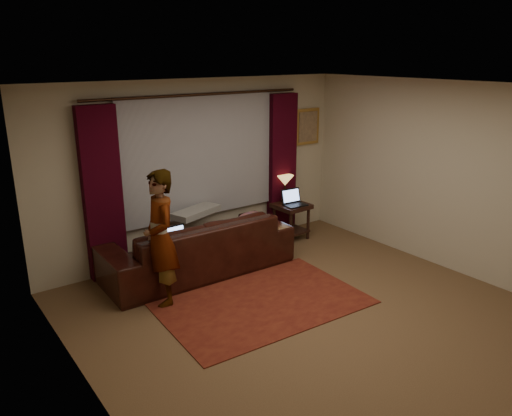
{
  "coord_description": "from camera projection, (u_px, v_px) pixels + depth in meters",
  "views": [
    {
      "loc": [
        -3.57,
        -3.81,
        2.94
      ],
      "look_at": [
        0.1,
        1.2,
        1.0
      ],
      "focal_mm": 35.0,
      "sensor_mm": 36.0,
      "label": 1
    }
  ],
  "objects": [
    {
      "name": "sheer_curtain",
      "position": [
        200.0,
        156.0,
        7.26
      ],
      "size": [
        2.5,
        0.05,
        1.8
      ],
      "primitive_type": "cube",
      "color": "#92939A",
      "rests_on": "wall_back"
    },
    {
      "name": "drape_left",
      "position": [
        103.0,
        194.0,
        6.47
      ],
      "size": [
        0.5,
        0.14,
        2.3
      ],
      "primitive_type": "cube",
      "color": "black",
      "rests_on": "floor"
    },
    {
      "name": "floor",
      "position": [
        310.0,
        316.0,
        5.83
      ],
      "size": [
        5.0,
        5.0,
        0.01
      ],
      "primitive_type": "cube",
      "color": "brown",
      "rests_on": "ground"
    },
    {
      "name": "picture_frame",
      "position": [
        307.0,
        126.0,
        8.39
      ],
      "size": [
        0.5,
        0.04,
        0.6
      ],
      "primitive_type": "cube",
      "color": "#C49344",
      "rests_on": "wall_back"
    },
    {
      "name": "curtain_rod",
      "position": [
        200.0,
        95.0,
        6.96
      ],
      "size": [
        0.04,
        0.04,
        3.4
      ],
      "primitive_type": "cylinder",
      "color": "black",
      "rests_on": "wall_back"
    },
    {
      "name": "wall_left",
      "position": [
        85.0,
        265.0,
        4.03
      ],
      "size": [
        0.02,
        5.0,
        2.6
      ],
      "primitive_type": "cube",
      "color": "#C2B79B",
      "rests_on": "ground"
    },
    {
      "name": "clothing_pile",
      "position": [
        253.0,
        220.0,
        7.19
      ],
      "size": [
        0.54,
        0.44,
        0.2
      ],
      "primitive_type": "ellipsoid",
      "rotation": [
        0.0,
        0.0,
        0.16
      ],
      "color": "brown",
      "rests_on": "sofa"
    },
    {
      "name": "sofa",
      "position": [
        197.0,
        236.0,
        6.86
      ],
      "size": [
        2.66,
        1.19,
        1.06
      ],
      "primitive_type": "imported",
      "rotation": [
        0.0,
        0.0,
        3.12
      ],
      "color": "black",
      "rests_on": "floor"
    },
    {
      "name": "drape_right",
      "position": [
        282.0,
        165.0,
        8.16
      ],
      "size": [
        0.5,
        0.14,
        2.3
      ],
      "primitive_type": "cube",
      "color": "black",
      "rests_on": "floor"
    },
    {
      "name": "tiffany_lamp",
      "position": [
        285.0,
        189.0,
        8.15
      ],
      "size": [
        0.3,
        0.3,
        0.44
      ],
      "primitive_type": null,
      "rotation": [
        0.0,
        0.0,
        0.07
      ],
      "color": "#A38438",
      "rests_on": "end_table"
    },
    {
      "name": "wall_back",
      "position": [
        199.0,
        169.0,
        7.36
      ],
      "size": [
        5.0,
        0.02,
        2.6
      ],
      "primitive_type": "cube",
      "color": "#C2B79B",
      "rests_on": "ground"
    },
    {
      "name": "laptop_sofa",
      "position": [
        179.0,
        238.0,
        6.44
      ],
      "size": [
        0.35,
        0.38,
        0.24
      ],
      "primitive_type": null,
      "rotation": [
        0.0,
        0.0,
        0.04
      ],
      "color": "black",
      "rests_on": "sofa"
    },
    {
      "name": "ceiling",
      "position": [
        318.0,
        88.0,
        5.05
      ],
      "size": [
        5.0,
        5.0,
        0.02
      ],
      "primitive_type": "cube",
      "color": "silver",
      "rests_on": "ground"
    },
    {
      "name": "throw_blanket",
      "position": [
        195.0,
        193.0,
        7.0
      ],
      "size": [
        0.81,
        0.53,
        0.09
      ],
      "primitive_type": "cube",
      "rotation": [
        0.0,
        0.0,
        0.32
      ],
      "color": "gray",
      "rests_on": "sofa"
    },
    {
      "name": "wall_right",
      "position": [
        448.0,
        177.0,
        6.85
      ],
      "size": [
        0.02,
        5.0,
        2.6
      ],
      "primitive_type": "cube",
      "color": "#C2B79B",
      "rests_on": "ground"
    },
    {
      "name": "person",
      "position": [
        160.0,
        238.0,
        5.92
      ],
      "size": [
        0.55,
        0.55,
        1.66
      ],
      "primitive_type": "imported",
      "rotation": [
        0.0,
        0.0,
        -1.71
      ],
      "color": "gray",
      "rests_on": "floor"
    },
    {
      "name": "laptop_table",
      "position": [
        295.0,
        198.0,
        7.97
      ],
      "size": [
        0.37,
        0.4,
        0.25
      ],
      "primitive_type": null,
      "rotation": [
        0.0,
        0.0,
        -0.07
      ],
      "color": "black",
      "rests_on": "end_table"
    },
    {
      "name": "end_table",
      "position": [
        291.0,
        221.0,
        8.18
      ],
      "size": [
        0.53,
        0.53,
        0.59
      ],
      "primitive_type": "cube",
      "rotation": [
        0.0,
        0.0,
        0.04
      ],
      "color": "black",
      "rests_on": "floor"
    },
    {
      "name": "area_rug",
      "position": [
        261.0,
        302.0,
        6.14
      ],
      "size": [
        2.53,
        1.75,
        0.01
      ],
      "primitive_type": "cube",
      "rotation": [
        0.0,
        0.0,
        -0.05
      ],
      "color": "maroon",
      "rests_on": "floor"
    }
  ]
}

